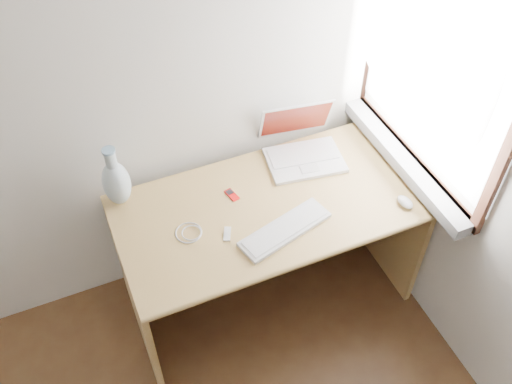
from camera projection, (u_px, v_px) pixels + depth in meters
name	position (u px, v px, depth m)	size (l,w,h in m)	color
window	(430.00, 70.00, 2.31)	(0.11, 0.99, 1.10)	silver
desk	(262.00, 221.00, 2.75)	(1.38, 0.69, 0.73)	tan
laptop	(301.00, 147.00, 2.73)	(0.39, 0.35, 0.24)	white
external_keyboard	(285.00, 229.00, 2.43)	(0.44, 0.23, 0.02)	silver
mouse	(405.00, 202.00, 2.54)	(0.05, 0.09, 0.03)	white
ipod	(232.00, 195.00, 2.58)	(0.05, 0.08, 0.01)	red
cable_coil	(189.00, 233.00, 2.43)	(0.12, 0.12, 0.01)	silver
remote	(227.00, 234.00, 2.43)	(0.03, 0.08, 0.01)	silver
vase	(116.00, 182.00, 2.47)	(0.12, 0.12, 0.31)	silver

